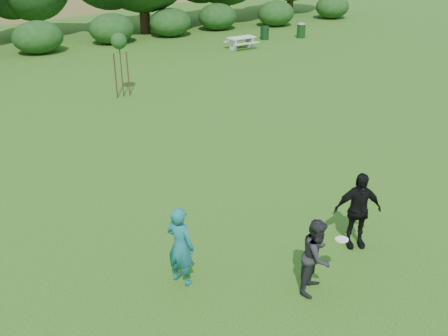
# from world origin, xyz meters

# --- Properties ---
(ground) EXTENTS (120.00, 120.00, 0.00)m
(ground) POSITION_xyz_m (0.00, 0.00, 0.00)
(ground) COLOR #19470C
(ground) RESTS_ON ground
(player_teal) EXTENTS (0.64, 0.76, 1.78)m
(player_teal) POSITION_xyz_m (-2.61, 0.77, 0.89)
(player_teal) COLOR #17646A
(player_teal) RESTS_ON ground
(player_grey) EXTENTS (0.99, 0.92, 1.64)m
(player_grey) POSITION_xyz_m (-0.48, -1.00, 0.82)
(player_grey) COLOR black
(player_grey) RESTS_ON ground
(player_black) EXTENTS (1.18, 0.94, 1.87)m
(player_black) POSITION_xyz_m (1.43, -0.33, 0.94)
(player_black) COLOR black
(player_black) RESTS_ON ground
(trash_can_near) EXTENTS (0.60, 0.60, 0.90)m
(trash_can_near) POSITION_xyz_m (15.79, 21.01, 0.45)
(trash_can_near) COLOR black
(trash_can_near) RESTS_ON ground
(frisbee) EXTENTS (0.27, 0.27, 0.05)m
(frisbee) POSITION_xyz_m (0.01, -1.17, 1.12)
(frisbee) COLOR white
(frisbee) RESTS_ON ground
(sapling) EXTENTS (0.70, 0.70, 2.85)m
(sapling) POSITION_xyz_m (1.91, 13.87, 2.42)
(sapling) COLOR #3A2616
(sapling) RESTS_ON ground
(picnic_table) EXTENTS (1.80, 1.48, 0.76)m
(picnic_table) POSITION_xyz_m (12.54, 19.35, 0.52)
(picnic_table) COLOR beige
(picnic_table) RESTS_ON ground
(trash_can_lidded) EXTENTS (0.60, 0.60, 1.05)m
(trash_can_lidded) POSITION_xyz_m (18.35, 20.07, 0.54)
(trash_can_lidded) COLOR #153A15
(trash_can_lidded) RESTS_ON ground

